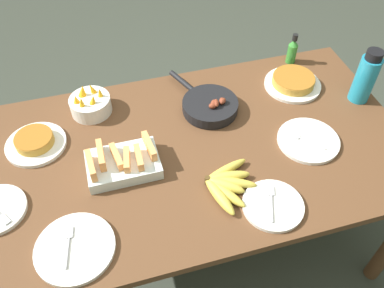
% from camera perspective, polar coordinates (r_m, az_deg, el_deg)
% --- Properties ---
extents(ground_plane, '(14.00, 14.00, 0.00)m').
position_cam_1_polar(ground_plane, '(2.27, 0.00, -13.46)').
color(ground_plane, '#383D33').
extents(dining_table, '(1.79, 0.98, 0.76)m').
position_cam_1_polar(dining_table, '(1.72, 0.00, -2.67)').
color(dining_table, brown).
rests_on(dining_table, ground_plane).
extents(banana_bunch, '(0.20, 0.25, 0.04)m').
position_cam_1_polar(banana_bunch, '(1.52, 4.69, -5.63)').
color(banana_bunch, gold).
rests_on(banana_bunch, dining_table).
extents(melon_tray, '(0.28, 0.19, 0.10)m').
position_cam_1_polar(melon_tray, '(1.58, -9.75, -2.61)').
color(melon_tray, silver).
rests_on(melon_tray, dining_table).
extents(skillet, '(0.24, 0.39, 0.08)m').
position_cam_1_polar(skillet, '(1.79, 2.47, 5.41)').
color(skillet, black).
rests_on(skillet, dining_table).
extents(frittata_plate_center, '(0.26, 0.26, 0.05)m').
position_cam_1_polar(frittata_plate_center, '(1.98, 14.00, 8.44)').
color(frittata_plate_center, silver).
rests_on(frittata_plate_center, dining_table).
extents(frittata_plate_side, '(0.24, 0.24, 0.05)m').
position_cam_1_polar(frittata_plate_side, '(1.76, -21.15, 0.25)').
color(frittata_plate_side, silver).
rests_on(frittata_plate_side, dining_table).
extents(empty_plate_far_left, '(0.22, 0.22, 0.02)m').
position_cam_1_polar(empty_plate_far_left, '(1.50, 11.29, -8.45)').
color(empty_plate_far_left, silver).
rests_on(empty_plate_far_left, dining_table).
extents(empty_plate_far_right, '(0.27, 0.27, 0.02)m').
position_cam_1_polar(empty_plate_far_right, '(1.44, -16.11, -13.88)').
color(empty_plate_far_right, silver).
rests_on(empty_plate_far_right, dining_table).
extents(empty_plate_mid_edge, '(0.25, 0.25, 0.02)m').
position_cam_1_polar(empty_plate_mid_edge, '(1.74, 16.00, 0.48)').
color(empty_plate_mid_edge, silver).
rests_on(empty_plate_mid_edge, dining_table).
extents(fruit_bowl_mango, '(0.18, 0.18, 0.12)m').
position_cam_1_polar(fruit_bowl_mango, '(1.83, -14.08, 5.46)').
color(fruit_bowl_mango, silver).
rests_on(fruit_bowl_mango, dining_table).
extents(water_bottle, '(0.09, 0.09, 0.26)m').
position_cam_1_polar(water_bottle, '(1.95, 23.20, 8.61)').
color(water_bottle, teal).
rests_on(water_bottle, dining_table).
extents(hot_sauce_bottle, '(0.05, 0.05, 0.16)m').
position_cam_1_polar(hot_sauce_bottle, '(2.10, 13.91, 12.65)').
color(hot_sauce_bottle, '#337F2D').
rests_on(hot_sauce_bottle, dining_table).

